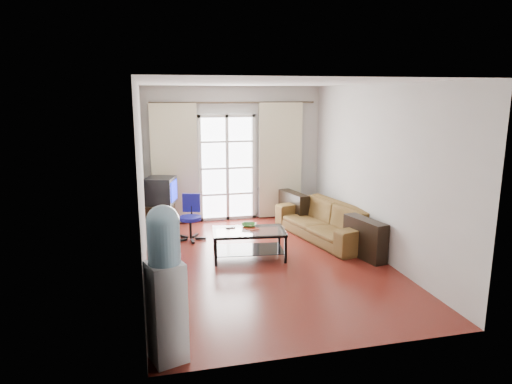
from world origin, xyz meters
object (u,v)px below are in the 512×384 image
tv_stand (161,217)px  crt_tv (159,191)px  coffee_table (249,240)px  task_chair (191,226)px  water_cooler (165,282)px  sofa (325,221)px

tv_stand → crt_tv: crt_tv is taller
coffee_table → task_chair: task_chair is taller
water_cooler → task_chair: bearing=63.3°
task_chair → water_cooler: (-0.58, -3.74, 0.58)m
tv_stand → water_cooler: (-0.07, -4.43, 0.55)m
sofa → crt_tv: size_ratio=3.50×
sofa → water_cooler: water_cooler is taller
tv_stand → crt_tv: bearing=-81.4°
crt_tv → sofa: bearing=-4.3°
crt_tv → water_cooler: water_cooler is taller
coffee_table → water_cooler: bearing=-118.2°
tv_stand → water_cooler: bearing=-82.3°
tv_stand → crt_tv: 0.52m
tv_stand → task_chair: size_ratio=0.92×
coffee_table → crt_tv: (-1.31, 1.80, 0.49)m
sofa → crt_tv: crt_tv is taller
coffee_table → task_chair: 1.42m
task_chair → water_cooler: bearing=-84.8°
task_chair → water_cooler: 3.83m
sofa → coffee_table: 1.69m
coffee_table → sofa: bearing=23.6°
sofa → coffee_table: bearing=-79.1°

